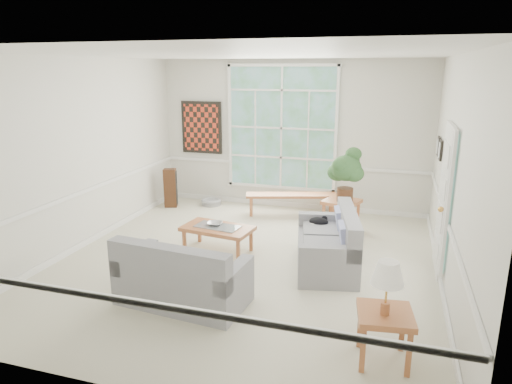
{
  "coord_description": "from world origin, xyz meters",
  "views": [
    {
      "loc": [
        1.99,
        -6.01,
        2.81
      ],
      "look_at": [
        0.1,
        0.2,
        1.05
      ],
      "focal_mm": 32.0,
      "sensor_mm": 36.0,
      "label": 1
    }
  ],
  "objects_px": {
    "loveseat_front": "(183,270)",
    "end_table": "(341,215)",
    "loveseat_right": "(326,239)",
    "coffee_table": "(218,239)",
    "side_table": "(383,337)"
  },
  "relations": [
    {
      "from": "loveseat_right",
      "to": "coffee_table",
      "type": "distance_m",
      "value": 1.74
    },
    {
      "from": "loveseat_front",
      "to": "coffee_table",
      "type": "height_order",
      "value": "loveseat_front"
    },
    {
      "from": "coffee_table",
      "to": "side_table",
      "type": "height_order",
      "value": "side_table"
    },
    {
      "from": "end_table",
      "to": "coffee_table",
      "type": "bearing_deg",
      "value": -138.67
    },
    {
      "from": "loveseat_front",
      "to": "side_table",
      "type": "xyz_separation_m",
      "value": [
        2.4,
        -0.51,
        -0.15
      ]
    },
    {
      "from": "loveseat_right",
      "to": "loveseat_front",
      "type": "distance_m",
      "value": 2.19
    },
    {
      "from": "loveseat_front",
      "to": "coffee_table",
      "type": "bearing_deg",
      "value": 102.28
    },
    {
      "from": "loveseat_right",
      "to": "loveseat_front",
      "type": "height_order",
      "value": "loveseat_right"
    },
    {
      "from": "loveseat_front",
      "to": "end_table",
      "type": "relative_size",
      "value": 2.76
    },
    {
      "from": "end_table",
      "to": "side_table",
      "type": "bearing_deg",
      "value": -77.05
    },
    {
      "from": "loveseat_right",
      "to": "coffee_table",
      "type": "bearing_deg",
      "value": 165.66
    },
    {
      "from": "coffee_table",
      "to": "side_table",
      "type": "bearing_deg",
      "value": -31.99
    },
    {
      "from": "loveseat_front",
      "to": "side_table",
      "type": "bearing_deg",
      "value": -6.62
    },
    {
      "from": "loveseat_right",
      "to": "loveseat_front",
      "type": "bearing_deg",
      "value": -145.9
    },
    {
      "from": "loveseat_right",
      "to": "side_table",
      "type": "xyz_separation_m",
      "value": [
        0.87,
        -2.08,
        -0.16
      ]
    }
  ]
}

